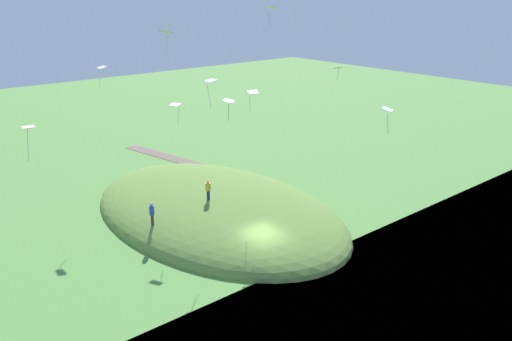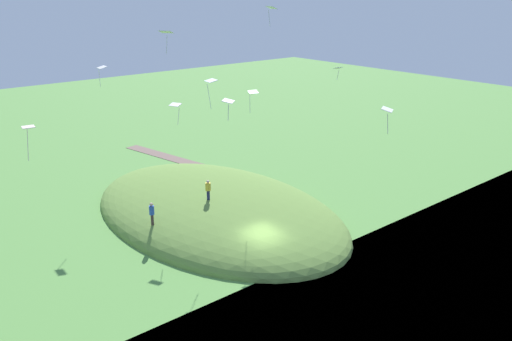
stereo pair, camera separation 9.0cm
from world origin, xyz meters
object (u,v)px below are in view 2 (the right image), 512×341
(kite_8, at_px, (28,130))
(kite_9, at_px, (387,111))
(kite_10, at_px, (166,33))
(person_watching_kites, at_px, (152,211))
(kite_2, at_px, (211,82))
(kite_0, at_px, (338,69))
(kite_3, at_px, (228,102))
(kite_5, at_px, (253,94))
(kite_11, at_px, (176,106))
(kite_7, at_px, (271,8))
(kite_13, at_px, (102,68))
(person_walking_path, at_px, (208,188))

(kite_8, distance_m, kite_9, 21.52)
(kite_9, relative_size, kite_10, 1.05)
(person_watching_kites, distance_m, kite_10, 12.65)
(kite_2, bearing_deg, kite_8, 90.46)
(kite_0, relative_size, kite_3, 0.84)
(person_watching_kites, relative_size, kite_8, 0.83)
(kite_10, bearing_deg, kite_5, -106.99)
(kite_0, height_order, kite_8, kite_0)
(kite_11, bearing_deg, person_watching_kites, 122.16)
(kite_9, xyz_separation_m, kite_11, (15.07, 5.94, -1.34))
(kite_3, height_order, kite_9, kite_3)
(kite_0, bearing_deg, kite_11, 66.92)
(kite_3, height_order, kite_7, kite_7)
(kite_3, bearing_deg, kite_0, -74.62)
(kite_2, relative_size, kite_3, 1.64)
(kite_13, bearing_deg, kite_2, -159.36)
(kite_2, height_order, kite_11, kite_2)
(kite_7, bearing_deg, kite_11, 76.92)
(person_watching_kites, relative_size, kite_10, 1.11)
(kite_8, bearing_deg, kite_0, -95.34)
(kite_7, distance_m, kite_11, 10.78)
(kite_0, xyz_separation_m, kite_8, (2.26, 24.22, -1.58))
(kite_5, xyz_separation_m, kite_10, (1.89, 6.20, 4.70))
(kite_7, height_order, kite_8, kite_7)
(kite_9, bearing_deg, kite_7, -8.88)
(kite_13, bearing_deg, kite_9, -159.20)
(kite_3, bearing_deg, kite_2, -26.89)
(kite_11, bearing_deg, person_walking_path, -162.69)
(kite_8, xyz_separation_m, kite_10, (1.45, -10.44, 4.89))
(kite_10, bearing_deg, person_walking_path, -117.91)
(kite_2, xyz_separation_m, kite_11, (2.90, 1.29, -2.03))
(kite_2, bearing_deg, kite_10, 63.56)
(kite_13, bearing_deg, kite_5, -145.48)
(kite_5, distance_m, kite_11, 5.96)
(kite_0, distance_m, kite_10, 14.65)
(person_walking_path, height_order, kite_2, kite_2)
(kite_2, bearing_deg, kite_5, -98.92)
(kite_10, relative_size, kite_11, 0.96)
(kite_10, relative_size, kite_13, 0.94)
(kite_5, bearing_deg, kite_9, -174.30)
(person_walking_path, xyz_separation_m, kite_0, (-2.51, -11.50, 8.32))
(kite_11, bearing_deg, kite_8, 104.20)
(person_walking_path, relative_size, kite_8, 0.77)
(kite_10, bearing_deg, person_watching_kites, 110.35)
(kite_8, bearing_deg, kite_3, -121.85)
(person_watching_kites, bearing_deg, kite_10, 41.88)
(kite_5, bearing_deg, kite_3, 130.68)
(person_watching_kites, relative_size, kite_3, 1.31)
(person_watching_kites, distance_m, kite_8, 10.87)
(kite_0, height_order, kite_3, kite_0)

